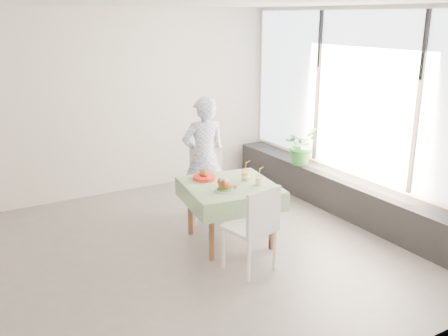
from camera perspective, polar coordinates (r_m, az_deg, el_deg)
floor at (r=5.83m, az=-7.04°, el=-10.35°), size 6.00×6.00×0.00m
ceiling at (r=5.19m, az=-8.21°, el=18.32°), size 6.00×6.00×0.00m
wall_back at (r=7.66m, az=-14.99°, el=6.92°), size 6.00×0.02×2.80m
wall_front at (r=3.29m, az=9.87°, el=-5.93°), size 6.00×0.02×2.80m
wall_right at (r=7.03m, az=15.65°, el=6.00°), size 0.02×5.00×2.80m
window_pane at (r=6.97m, az=15.64°, el=8.00°), size 0.01×4.80×2.18m
window_ledge at (r=7.19m, az=13.81°, el=-3.14°), size 0.40×4.80×0.50m
cafe_table at (r=6.04m, az=0.65°, el=-4.40°), size 1.18×1.18×0.74m
chair_far at (r=6.80m, az=-1.85°, el=-3.41°), size 0.58×0.58×0.96m
chair_near at (r=5.45m, az=3.02°, el=-8.73°), size 0.54×0.54×0.98m
diner at (r=6.75m, az=-2.31°, el=1.22°), size 0.66×0.48×1.66m
main_dish at (r=5.72m, az=0.20°, el=-2.08°), size 0.32×0.32×0.16m
juice_cup_orange at (r=6.07m, az=2.43°, el=-0.85°), size 0.10×0.10×0.28m
juice_cup_lemonade at (r=5.92m, az=4.01°, el=-1.43°), size 0.09×0.09×0.25m
second_dish at (r=6.11m, az=-2.30°, el=-0.97°), size 0.28×0.28×0.13m
potted_plant at (r=7.63m, az=8.76°, el=2.54°), size 0.66×0.63×0.57m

